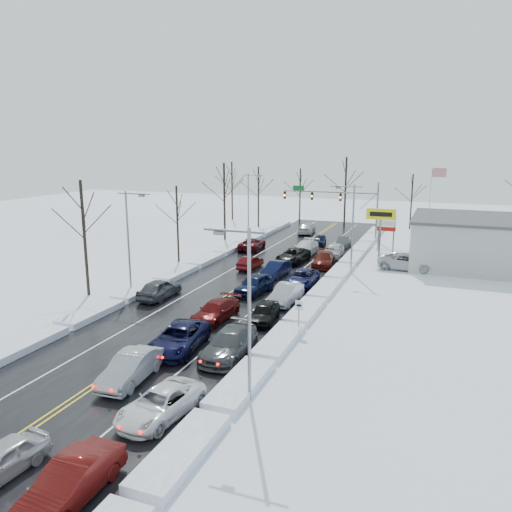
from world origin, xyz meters
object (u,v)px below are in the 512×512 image
at_px(flagpole, 431,198).
at_px(oncoming_car_0, 250,269).
at_px(queued_car_0, 2,476).
at_px(tires_plus_sign, 381,218).
at_px(traffic_signal_mast, 340,200).

xyz_separation_m(flagpole, oncoming_car_0, (-16.95, -22.11, -5.93)).
bearing_deg(queued_car_0, oncoming_car_0, 100.02).
distance_m(queued_car_0, oncoming_car_0, 35.24).
bearing_deg(tires_plus_sign, oncoming_car_0, -146.57).
relative_size(traffic_signal_mast, tires_plus_sign, 2.21).
height_order(tires_plus_sign, queued_car_0, tires_plus_sign).
bearing_deg(flagpole, oncoming_car_0, -127.47).
bearing_deg(flagpole, traffic_signal_mast, -170.27).
bearing_deg(oncoming_car_0, queued_car_0, 98.64).
relative_size(flagpole, queued_car_0, 2.48).
xyz_separation_m(traffic_signal_mast, tires_plus_sign, (7.05, -12.00, -0.49)).
relative_size(traffic_signal_mast, flagpole, 1.33).
distance_m(traffic_signal_mast, queued_car_0, 55.48).
relative_size(tires_plus_sign, queued_car_0, 1.49).
height_order(traffic_signal_mast, queued_car_0, traffic_signal_mast).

